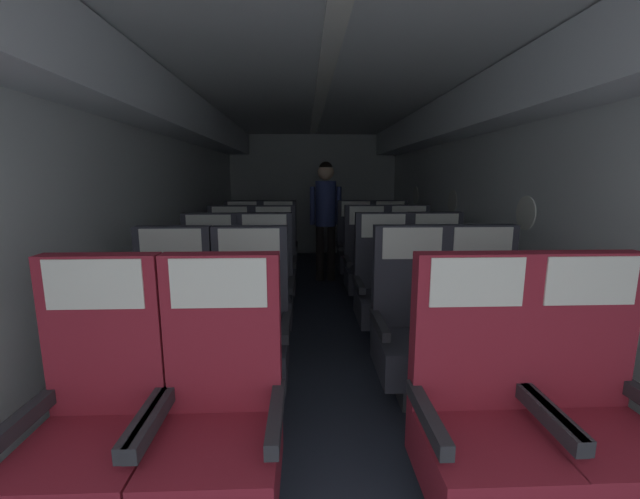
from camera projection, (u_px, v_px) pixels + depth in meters
The scene contains 23 objects.
ground at pixel (322, 326), 3.87m from camera, with size 3.32×7.89×0.02m, color #2D3342.
fuselage_shell at pixel (321, 156), 3.82m from camera, with size 3.20×7.54×2.26m.
seat_a_left_window at pixel (95, 426), 1.53m from camera, with size 0.50×0.51×1.12m.
seat_a_left_aisle at pixel (220, 423), 1.55m from camera, with size 0.50×0.51×1.12m.
seat_a_right_aisle at pixel (592, 417), 1.59m from camera, with size 0.50×0.51×1.12m.
seat_a_right_window at pixel (478, 421), 1.56m from camera, with size 0.50×0.51×1.12m.
seat_b_left_window at pixel (172, 334), 2.44m from camera, with size 0.50×0.51×1.12m.
seat_b_left_aisle at pixel (250, 333), 2.44m from camera, with size 0.50×0.51×1.12m.
seat_b_right_aisle at pixel (483, 329), 2.51m from camera, with size 0.50×0.51×1.12m.
seat_b_right_window at pixel (413, 330), 2.49m from camera, with size 0.50×0.51×1.12m.
seat_c_left_window at pixel (209, 291), 3.34m from camera, with size 0.50×0.51×1.12m.
seat_c_left_aisle at pixel (265, 290), 3.38m from camera, with size 0.50×0.51×1.12m.
seat_c_right_aisle at pixel (437, 288), 3.44m from camera, with size 0.50×0.51×1.12m.
seat_c_right_window at pixel (384, 290), 3.39m from camera, with size 0.50×0.51×1.12m.
seat_d_left_window at pixel (230, 267), 4.28m from camera, with size 0.50×0.51×1.12m.
seat_d_left_aisle at pixel (274, 267), 4.27m from camera, with size 0.50×0.51×1.12m.
seat_d_right_aisle at pixel (409, 265), 4.35m from camera, with size 0.50×0.51×1.12m.
seat_d_right_window at pixel (367, 266), 4.33m from camera, with size 0.50×0.51×1.12m.
seat_e_left_window at pixel (243, 251), 5.18m from camera, with size 0.50×0.51×1.12m.
seat_e_left_aisle at pixel (279, 251), 5.19m from camera, with size 0.50×0.51×1.12m.
seat_e_right_aisle at pixel (390, 250), 5.25m from camera, with size 0.50×0.51×1.12m.
seat_e_right_window at pixel (356, 250), 5.22m from camera, with size 0.50×0.51×1.12m.
flight_attendant at pixel (326, 208), 5.37m from camera, with size 0.43×0.28×1.63m.
Camera 1 is at (-0.16, 0.07, 1.42)m, focal length 22.14 mm.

